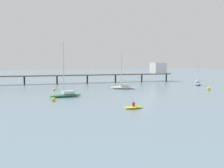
% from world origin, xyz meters
% --- Properties ---
extents(ground_plane, '(400.00, 400.00, 0.00)m').
position_xyz_m(ground_plane, '(0.00, 0.00, 0.00)').
color(ground_plane, slate).
extents(pier, '(71.89, 13.83, 6.65)m').
position_xyz_m(pier, '(15.78, 38.38, 3.63)').
color(pier, brown).
rests_on(pier, ground_plane).
extents(sailboat_green, '(6.92, 2.41, 10.83)m').
position_xyz_m(sailboat_green, '(-15.00, 6.15, 0.63)').
color(sailboat_green, '#287F4C').
rests_on(sailboat_green, ground_plane).
extents(sailboat_cream, '(6.23, 5.64, 9.54)m').
position_xyz_m(sailboat_cream, '(3.92, 15.42, 0.62)').
color(sailboat_cream, beige).
rests_on(sailboat_cream, ground_plane).
extents(sailboat_gray, '(5.34, 5.84, 7.62)m').
position_xyz_m(sailboat_gray, '(30.39, 15.77, 0.58)').
color(sailboat_gray, gray).
rests_on(sailboat_gray, ground_plane).
extents(dinghy_yellow, '(3.10, 1.66, 1.14)m').
position_xyz_m(dinghy_yellow, '(-11.38, -12.84, 0.20)').
color(dinghy_yellow, yellow).
rests_on(dinghy_yellow, ground_plane).
extents(mooring_buoy_outer, '(0.81, 0.81, 0.81)m').
position_xyz_m(mooring_buoy_outer, '(20.52, 2.18, 0.40)').
color(mooring_buoy_outer, yellow).
rests_on(mooring_buoy_outer, ground_plane).
extents(mooring_buoy_near, '(0.70, 0.70, 0.70)m').
position_xyz_m(mooring_buoy_near, '(-19.24, 0.84, 0.35)').
color(mooring_buoy_near, yellow).
rests_on(mooring_buoy_near, ground_plane).
extents(mooring_buoy_mid, '(0.65, 0.65, 0.65)m').
position_xyz_m(mooring_buoy_mid, '(-13.06, 19.40, 0.32)').
color(mooring_buoy_mid, yellow).
rests_on(mooring_buoy_mid, ground_plane).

